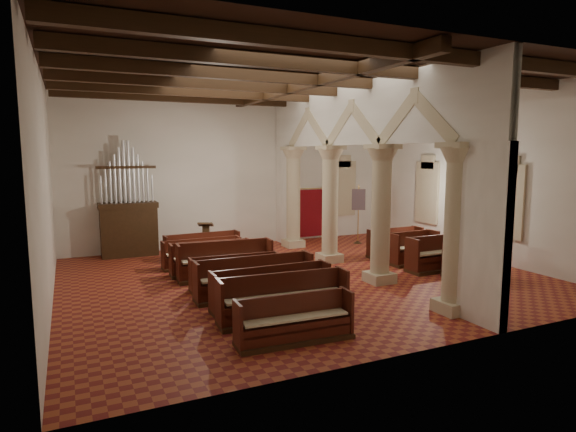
# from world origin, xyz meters

# --- Properties ---
(floor) EXTENTS (14.00, 14.00, 0.00)m
(floor) POSITION_xyz_m (0.00, 0.00, 0.00)
(floor) COLOR #9B4022
(floor) RESTS_ON ground
(ceiling) EXTENTS (14.00, 14.00, 0.00)m
(ceiling) POSITION_xyz_m (0.00, 0.00, 6.00)
(ceiling) COLOR black
(ceiling) RESTS_ON wall_back
(wall_back) EXTENTS (14.00, 0.02, 6.00)m
(wall_back) POSITION_xyz_m (0.00, 6.00, 3.00)
(wall_back) COLOR white
(wall_back) RESTS_ON floor
(wall_front) EXTENTS (14.00, 0.02, 6.00)m
(wall_front) POSITION_xyz_m (0.00, -6.00, 3.00)
(wall_front) COLOR white
(wall_front) RESTS_ON floor
(wall_left) EXTENTS (0.02, 12.00, 6.00)m
(wall_left) POSITION_xyz_m (-7.00, 0.00, 3.00)
(wall_left) COLOR white
(wall_left) RESTS_ON floor
(wall_right) EXTENTS (0.02, 12.00, 6.00)m
(wall_right) POSITION_xyz_m (7.00, 0.00, 3.00)
(wall_right) COLOR white
(wall_right) RESTS_ON floor
(ceiling_beams) EXTENTS (13.80, 11.80, 0.30)m
(ceiling_beams) POSITION_xyz_m (0.00, 0.00, 5.82)
(ceiling_beams) COLOR #352011
(ceiling_beams) RESTS_ON wall_back
(arcade) EXTENTS (0.90, 11.90, 6.00)m
(arcade) POSITION_xyz_m (1.80, 0.00, 3.56)
(arcade) COLOR #BEAD8D
(arcade) RESTS_ON floor
(window_right_a) EXTENTS (0.03, 1.00, 2.20)m
(window_right_a) POSITION_xyz_m (6.98, -1.50, 2.20)
(window_right_a) COLOR #32715A
(window_right_a) RESTS_ON wall_right
(window_right_b) EXTENTS (0.03, 1.00, 2.20)m
(window_right_b) POSITION_xyz_m (6.98, 2.50, 2.20)
(window_right_b) COLOR #32715A
(window_right_b) RESTS_ON wall_right
(window_back) EXTENTS (1.00, 0.03, 2.20)m
(window_back) POSITION_xyz_m (5.00, 5.98, 2.20)
(window_back) COLOR #32715A
(window_back) RESTS_ON wall_back
(pipe_organ) EXTENTS (2.10, 0.85, 4.40)m
(pipe_organ) POSITION_xyz_m (-4.50, 5.50, 1.37)
(pipe_organ) COLOR #352011
(pipe_organ) RESTS_ON floor
(lectern) EXTENTS (0.66, 0.70, 1.33)m
(lectern) POSITION_xyz_m (-1.95, 4.09, 0.55)
(lectern) COLOR #3B2412
(lectern) RESTS_ON floor
(dossal_curtain) EXTENTS (1.80, 0.07, 2.17)m
(dossal_curtain) POSITION_xyz_m (3.50, 5.92, 1.17)
(dossal_curtain) COLOR maroon
(dossal_curtain) RESTS_ON floor
(processional_banner) EXTENTS (0.53, 0.67, 2.50)m
(processional_banner) POSITION_xyz_m (4.62, 4.03, 0.81)
(processional_banner) COLOR #352011
(processional_banner) RESTS_ON floor
(hymnal_box_a) EXTENTS (0.44, 0.40, 0.37)m
(hymnal_box_a) POSITION_xyz_m (-1.39, -3.80, 0.28)
(hymnal_box_a) COLOR navy
(hymnal_box_a) RESTS_ON floor
(hymnal_box_b) EXTENTS (0.32, 0.27, 0.29)m
(hymnal_box_b) POSITION_xyz_m (-0.48, -2.03, 0.25)
(hymnal_box_b) COLOR navy
(hymnal_box_b) RESTS_ON floor
(hymnal_box_c) EXTENTS (0.37, 0.33, 0.31)m
(hymnal_box_c) POSITION_xyz_m (0.19, -1.33, 0.25)
(hymnal_box_c) COLOR #152596
(hymnal_box_c) RESTS_ON floor
(tube_heater_a) EXTENTS (1.12, 0.25, 0.11)m
(tube_heater_a) POSITION_xyz_m (-1.99, -4.21, 0.16)
(tube_heater_a) COLOR silver
(tube_heater_a) RESTS_ON floor
(tube_heater_b) EXTENTS (1.13, 0.32, 0.11)m
(tube_heater_b) POSITION_xyz_m (-2.41, -3.27, 0.16)
(tube_heater_b) COLOR silver
(tube_heater_b) RESTS_ON floor
(nave_pew_0) EXTENTS (2.49, 0.76, 0.96)m
(nave_pew_0) POSITION_xyz_m (-2.45, -4.56, 0.32)
(nave_pew_0) COLOR #352011
(nave_pew_0) RESTS_ON floor
(nave_pew_1) EXTENTS (3.11, 0.91, 1.08)m
(nave_pew_1) POSITION_xyz_m (-2.12, -3.30, 0.36)
(nave_pew_1) COLOR #352011
(nave_pew_1) RESTS_ON floor
(nave_pew_2) EXTENTS (3.07, 0.70, 1.03)m
(nave_pew_2) POSITION_xyz_m (-2.02, -2.33, 0.34)
(nave_pew_2) COLOR #352011
(nave_pew_2) RESTS_ON floor
(nave_pew_3) EXTENTS (3.23, 0.75, 1.08)m
(nave_pew_3) POSITION_xyz_m (-2.08, -1.30, 0.36)
(nave_pew_3) COLOR #352011
(nave_pew_3) RESTS_ON floor
(nave_pew_4) EXTENTS (2.61, 0.78, 0.95)m
(nave_pew_4) POSITION_xyz_m (-2.30, -0.33, 0.31)
(nave_pew_4) COLOR #352011
(nave_pew_4) RESTS_ON floor
(nave_pew_5) EXTENTS (2.94, 0.93, 1.14)m
(nave_pew_5) POSITION_xyz_m (-2.23, 0.85, 0.38)
(nave_pew_5) COLOR #352011
(nave_pew_5) RESTS_ON floor
(nave_pew_6) EXTENTS (2.61, 0.79, 1.03)m
(nave_pew_6) POSITION_xyz_m (-2.46, 1.61, 0.34)
(nave_pew_6) COLOR #352011
(nave_pew_6) RESTS_ON floor
(nave_pew_7) EXTENTS (2.66, 0.69, 0.95)m
(nave_pew_7) POSITION_xyz_m (-2.49, 2.63, 0.31)
(nave_pew_7) COLOR #352011
(nave_pew_7) RESTS_ON floor
(nave_pew_8) EXTENTS (2.76, 0.79, 0.95)m
(nave_pew_8) POSITION_xyz_m (-2.17, 3.79, 0.31)
(nave_pew_8) COLOR #352011
(nave_pew_8) RESTS_ON floor
(aisle_pew_0) EXTENTS (1.85, 0.76, 1.09)m
(aisle_pew_0) POSITION_xyz_m (4.87, -2.08, 0.37)
(aisle_pew_0) COLOR #352011
(aisle_pew_0) RESTS_ON floor
(aisle_pew_1) EXTENTS (2.24, 0.80, 1.14)m
(aisle_pew_1) POSITION_xyz_m (4.40, -1.09, 0.38)
(aisle_pew_1) COLOR #352011
(aisle_pew_1) RESTS_ON floor
(aisle_pew_2) EXTENTS (1.87, 0.83, 1.12)m
(aisle_pew_2) POSITION_xyz_m (4.28, 0.01, 0.38)
(aisle_pew_2) COLOR #352011
(aisle_pew_2) RESTS_ON floor
(aisle_pew_3) EXTENTS (2.18, 0.76, 1.05)m
(aisle_pew_3) POSITION_xyz_m (4.44, 1.23, 0.35)
(aisle_pew_3) COLOR #352011
(aisle_pew_3) RESTS_ON floor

